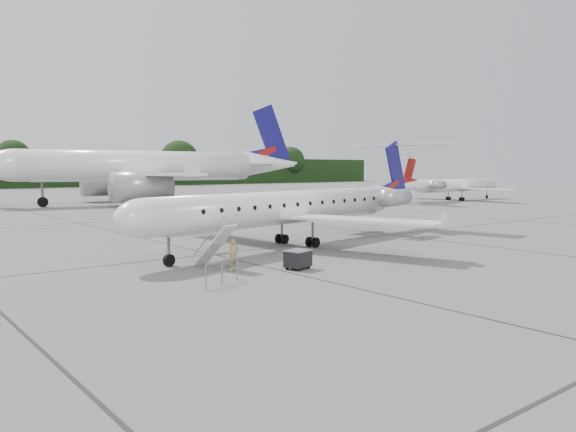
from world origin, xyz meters
TOP-DOWN VIEW (x-y plane):
  - ground at (0.00, 0.00)m, footprint 320.00×320.00m
  - main_regional_jet at (-1.75, 7.33)m, footprint 30.32×24.46m
  - airstair at (-9.08, 3.65)m, footprint 1.28×2.35m
  - passenger at (-8.82, 2.42)m, footprint 0.60×0.43m
  - safety_railing at (-10.90, 0.10)m, footprint 2.06×0.93m
  - baggage_cart at (-6.09, 0.98)m, footprint 1.35×1.20m
  - bg_narrowbody at (8.83, 52.78)m, footprint 43.22×33.33m
  - bg_regional_right at (49.80, 30.87)m, footprint 25.23×18.66m

SIDE VIEW (x-z plane):
  - ground at x=0.00m, z-range 0.00..0.00m
  - baggage_cart at x=-6.09m, z-range 0.00..0.99m
  - safety_railing at x=-10.90m, z-range 0.00..1.00m
  - passenger at x=-8.82m, z-range 0.00..1.53m
  - airstair at x=-9.08m, z-range 0.00..2.17m
  - bg_regional_right at x=49.80m, z-range 0.00..6.43m
  - main_regional_jet at x=-1.75m, z-range 0.00..6.91m
  - bg_narrowbody at x=8.83m, z-range 0.00..14.42m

